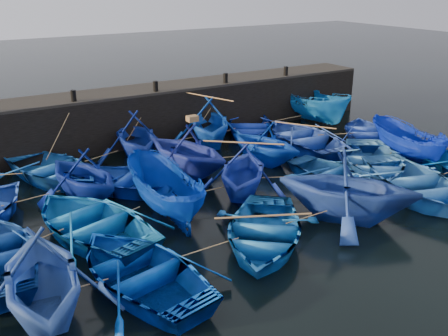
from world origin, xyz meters
TOP-DOWN VIEW (x-y plane):
  - ground at (0.00, 0.00)m, footprint 120.00×120.00m
  - quay_wall at (0.00, 10.50)m, footprint 26.00×2.50m
  - quay_top at (0.00, 10.50)m, footprint 26.00×2.50m
  - bollard_1 at (-4.00, 9.60)m, footprint 0.24×0.24m
  - bollard_2 at (0.00, 9.60)m, footprint 0.24×0.24m
  - bollard_3 at (4.00, 9.60)m, footprint 0.24×0.24m
  - bollard_4 at (8.00, 9.60)m, footprint 0.24×0.24m
  - boat_1 at (-5.78, 7.11)m, footprint 5.23×6.09m
  - boat_2 at (-1.85, 7.86)m, footprint 4.30×4.78m
  - boat_3 at (2.00, 7.88)m, footprint 5.57×5.86m
  - boat_4 at (4.57, 8.11)m, footprint 5.70×6.09m
  - boat_5 at (9.12, 8.27)m, footprint 2.19×5.26m
  - boat_7 at (-5.22, 4.68)m, footprint 4.37×4.75m
  - boat_8 at (-3.48, 4.48)m, footprint 5.51×5.64m
  - boat_9 at (-0.81, 4.86)m, footprint 4.91×5.31m
  - boat_10 at (2.80, 4.31)m, footprint 4.12×4.48m
  - boat_11 at (5.65, 4.97)m, footprint 4.65×6.03m
  - boat_12 at (9.15, 4.30)m, footprint 5.31×5.58m
  - boat_14 at (-5.89, 1.64)m, footprint 5.23×6.29m
  - boat_15 at (-3.25, 1.90)m, footprint 1.87×4.75m
  - boat_16 at (0.02, 1.87)m, footprint 5.23×5.29m
  - boat_17 at (3.83, 0.87)m, footprint 3.66×4.67m
  - boat_18 at (6.03, 0.96)m, footprint 6.19×6.52m
  - boat_19 at (8.48, 1.31)m, footprint 2.16×4.52m
  - boat_20 at (-8.13, -1.70)m, footprint 4.41×4.93m
  - boat_21 at (-5.62, -1.73)m, footprint 4.55×5.68m
  - boat_22 at (-1.56, -1.67)m, footprint 5.87×6.02m
  - boat_23 at (1.96, -1.66)m, footprint 6.17×6.24m
  - boat_24 at (5.58, -1.62)m, footprint 5.45×6.52m
  - wooden_crate at (-0.51, 4.86)m, footprint 0.44×0.35m
  - mooring_ropes at (0.13, 5.25)m, footprint 18.14×11.27m
  - loose_oars at (1.53, 3.26)m, footprint 9.47×11.63m

SIDE VIEW (x-z plane):
  - ground at x=0.00m, z-range 0.00..0.00m
  - boat_17 at x=3.83m, z-range 0.00..0.88m
  - boat_12 at x=9.15m, z-range 0.00..0.94m
  - boat_8 at x=-3.48m, z-range 0.00..0.96m
  - boat_22 at x=-1.56m, z-range 0.00..1.02m
  - boat_4 at x=4.57m, z-range 0.00..1.03m
  - boat_21 at x=-5.62m, z-range 0.00..1.05m
  - boat_1 at x=-5.78m, z-range 0.00..1.07m
  - boat_18 at x=6.03m, z-range 0.00..1.10m
  - boat_14 at x=-5.89m, z-range 0.00..1.13m
  - boat_11 at x=5.65m, z-range 0.00..1.16m
  - boat_24 at x=5.58m, z-range 0.00..1.16m
  - boat_19 at x=8.48m, z-range 0.00..1.68m
  - mooring_ropes at x=0.13m, z-range -0.16..1.94m
  - boat_15 at x=-3.25m, z-range 0.00..1.82m
  - boat_10 at x=2.80m, z-range 0.00..1.98m
  - boat_5 at x=9.12m, z-range 0.00..2.00m
  - boat_7 at x=-5.22m, z-range 0.00..2.09m
  - boat_16 at x=0.02m, z-range 0.00..2.11m
  - boat_2 at x=-1.85m, z-range 0.00..2.23m
  - boat_9 at x=-0.81m, z-range 0.00..2.31m
  - boat_20 at x=-8.13m, z-range 0.00..2.34m
  - boat_3 at x=2.00m, z-range 0.00..2.41m
  - boat_23 at x=1.96m, z-range 0.00..2.49m
  - quay_wall at x=0.00m, z-range 0.00..2.50m
  - loose_oars at x=1.53m, z-range 0.98..2.43m
  - wooden_crate at x=-0.51m, z-range 2.31..2.54m
  - quay_top at x=0.00m, z-range 2.50..2.62m
  - bollard_1 at x=-4.00m, z-range 2.62..3.12m
  - bollard_2 at x=0.00m, z-range 2.62..3.12m
  - bollard_3 at x=4.00m, z-range 2.62..3.12m
  - bollard_4 at x=8.00m, z-range 2.62..3.12m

